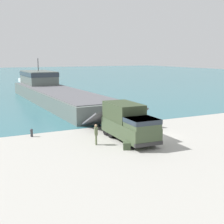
% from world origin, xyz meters
% --- Properties ---
extents(ground_plane, '(240.00, 240.00, 0.00)m').
position_xyz_m(ground_plane, '(0.00, 0.00, 0.00)').
color(ground_plane, '#A8A59E').
extents(water_surface, '(240.00, 180.00, 0.01)m').
position_xyz_m(water_surface, '(0.00, 95.79, 0.00)').
color(water_surface, '#336B75').
rests_on(water_surface, ground_plane).
extents(landing_craft, '(7.67, 38.45, 6.99)m').
position_xyz_m(landing_craft, '(-1.66, 26.72, 1.63)').
color(landing_craft, '#56605B').
rests_on(landing_craft, ground_plane).
extents(military_truck, '(2.76, 6.94, 3.24)m').
position_xyz_m(military_truck, '(-2.55, -0.33, 1.63)').
color(military_truck, '#3D4C33').
rests_on(military_truck, ground_plane).
extents(soldier_on_ramp, '(0.35, 0.49, 1.78)m').
position_xyz_m(soldier_on_ramp, '(-5.73, -0.37, 1.04)').
color(soldier_on_ramp, '#566042').
rests_on(soldier_on_ramp, ground_plane).
extents(moored_boat_a, '(3.89, 8.35, 2.14)m').
position_xyz_m(moored_boat_a, '(2.22, 66.40, 0.71)').
color(moored_boat_a, white).
rests_on(moored_boat_a, ground_plane).
extents(mooring_bollard, '(0.27, 0.27, 0.77)m').
position_xyz_m(mooring_bollard, '(-10.05, 4.78, 0.42)').
color(mooring_bollard, '#333338').
rests_on(mooring_bollard, ground_plane).
extents(cargo_crate, '(0.83, 0.88, 0.58)m').
position_xyz_m(cargo_crate, '(-4.02, -2.65, 0.29)').
color(cargo_crate, '#3D4C33').
rests_on(cargo_crate, ground_plane).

